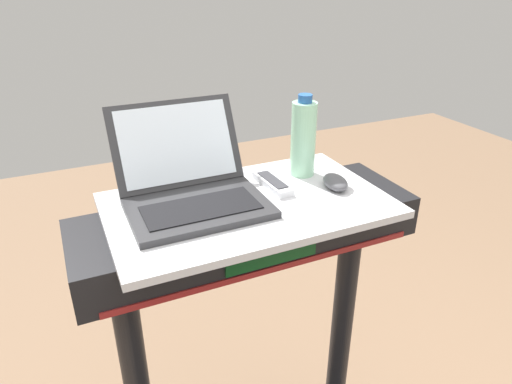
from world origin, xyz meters
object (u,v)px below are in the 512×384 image
Objects in this scene: laptop at (191,186)px; computer_mouse at (335,182)px; water_bottle at (303,138)px; tv_remote at (272,183)px.

laptop is 3.42× the size of computer_mouse.
computer_mouse is at bearing -11.97° from laptop.
laptop is 0.35m from water_bottle.
water_bottle is 1.44× the size of tv_remote.
computer_mouse is 0.62× the size of tv_remote.
computer_mouse is 0.16m from water_bottle.
laptop reaches higher than computer_mouse.
water_bottle is at bearing 6.64° from laptop.
laptop reaches higher than tv_remote.
water_bottle is (0.35, 0.04, 0.06)m from laptop.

